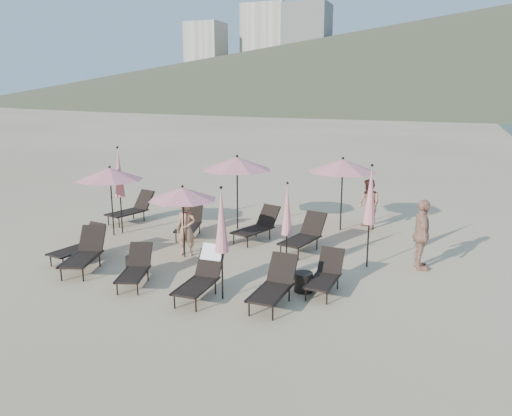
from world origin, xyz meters
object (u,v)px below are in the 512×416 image
at_px(lounger_7, 190,222).
at_px(lounger_4, 274,285).
at_px(beachgoer_c, 422,235).
at_px(umbrella_open_1, 183,194).
at_px(side_table_0, 134,265).
at_px(umbrella_closed_1, 370,196).
at_px(lounger_2, 135,268).
at_px(lounger_3, 202,275).
at_px(umbrella_closed_2, 119,173).
at_px(lounger_9, 304,235).
at_px(beachgoer_b, 369,204).
at_px(umbrella_open_2, 237,164).
at_px(beachgoer_a, 186,229).
at_px(umbrella_closed_3, 287,210).
at_px(umbrella_closed_0, 221,221).
at_px(lounger_6, 132,208).
at_px(lounger_5, 325,274).
at_px(lounger_0, 79,245).
at_px(side_table_1, 303,282).
at_px(umbrella_open_0, 110,174).
at_px(umbrella_open_3, 343,166).
at_px(lounger_8, 258,226).
at_px(lounger_1, 85,252).

bearing_deg(lounger_7, lounger_4, -59.72).
bearing_deg(beachgoer_c, umbrella_open_1, 89.33).
bearing_deg(side_table_0, umbrella_closed_1, 27.36).
height_order(umbrella_open_1, beachgoer_c, umbrella_open_1).
distance_m(lounger_2, umbrella_open_1, 2.56).
relative_size(lounger_3, umbrella_closed_2, 0.59).
xyz_separation_m(lounger_3, lounger_9, (1.17, 3.94, -0.01)).
bearing_deg(umbrella_closed_1, beachgoer_b, 99.25).
height_order(umbrella_open_2, beachgoer_a, umbrella_open_2).
bearing_deg(umbrella_closed_3, umbrella_closed_0, -110.67).
distance_m(lounger_2, lounger_6, 6.04).
xyz_separation_m(lounger_5, umbrella_closed_0, (-1.97, -1.25, 1.35)).
relative_size(lounger_0, side_table_1, 3.69).
height_order(umbrella_open_1, side_table_0, umbrella_open_1).
distance_m(lounger_4, umbrella_open_0, 7.35).
bearing_deg(umbrella_open_1, side_table_1, -16.86).
bearing_deg(lounger_5, beachgoer_a, 166.71).
bearing_deg(beachgoer_c, lounger_7, 72.30).
relative_size(umbrella_closed_1, umbrella_closed_3, 1.16).
bearing_deg(lounger_4, umbrella_open_1, 149.40).
xyz_separation_m(umbrella_open_0, umbrella_open_3, (6.52, 3.28, 0.17)).
bearing_deg(lounger_8, umbrella_closed_0, -60.89).
xyz_separation_m(lounger_0, umbrella_open_2, (2.65, 4.47, 1.76)).
distance_m(lounger_7, umbrella_closed_3, 4.52).
relative_size(umbrella_closed_1, beachgoer_c, 1.48).
height_order(umbrella_open_3, umbrella_closed_3, umbrella_open_3).
bearing_deg(umbrella_open_2, lounger_2, -92.62).
height_order(lounger_6, beachgoer_a, beachgoer_a).
bearing_deg(lounger_7, lounger_3, -74.38).
distance_m(lounger_0, lounger_1, 0.85).
bearing_deg(umbrella_open_1, lounger_5, -12.66).
relative_size(lounger_5, umbrella_open_1, 0.75).
relative_size(umbrella_closed_2, beachgoer_c, 1.53).
bearing_deg(lounger_2, umbrella_open_0, 114.39).
relative_size(side_table_1, beachgoer_c, 0.25).
xyz_separation_m(lounger_0, beachgoer_a, (2.46, 1.43, 0.34)).
height_order(lounger_5, umbrella_closed_0, umbrella_closed_0).
distance_m(umbrella_open_3, side_table_1, 5.79).
bearing_deg(umbrella_closed_0, lounger_0, 168.97).
bearing_deg(lounger_0, umbrella_open_0, 115.42).
xyz_separation_m(umbrella_closed_0, side_table_0, (-2.68, 0.53, -1.51)).
bearing_deg(beachgoer_c, lounger_1, 98.58).
height_order(lounger_1, umbrella_closed_0, umbrella_closed_0).
relative_size(lounger_3, umbrella_open_1, 0.82).
distance_m(umbrella_open_3, beachgoer_c, 4.17).
xyz_separation_m(umbrella_open_0, beachgoer_b, (7.32, 3.82, -1.13)).
xyz_separation_m(lounger_2, side_table_1, (3.80, 1.03, -0.17)).
relative_size(lounger_5, beachgoer_a, 0.99).
xyz_separation_m(lounger_8, side_table_1, (2.46, -3.38, -0.23)).
xyz_separation_m(umbrella_closed_2, side_table_1, (6.81, -2.51, -1.71)).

